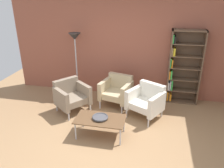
{
  "coord_description": "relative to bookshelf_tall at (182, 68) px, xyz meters",
  "views": [
    {
      "loc": [
        0.79,
        -3.41,
        2.81
      ],
      "look_at": [
        -0.09,
        0.84,
        0.95
      ],
      "focal_mm": 36.13,
      "sensor_mm": 36.0,
      "label": 1
    }
  ],
  "objects": [
    {
      "name": "floor_lamp_torchiere",
      "position": [
        -2.78,
        -0.14,
        0.52
      ],
      "size": [
        0.32,
        0.32,
        1.74
      ],
      "color": "silver",
      "rests_on": "ground_plane"
    },
    {
      "name": "coffee_table_low",
      "position": [
        -1.67,
        -1.93,
        -0.56
      ],
      "size": [
        1.0,
        0.56,
        0.4
      ],
      "color": "brown",
      "rests_on": "ground_plane"
    },
    {
      "name": "brick_back_panel",
      "position": [
        -1.44,
        0.21,
        0.52
      ],
      "size": [
        6.4,
        0.12,
        2.9
      ],
      "primitive_type": "cube",
      "color": "#9E5642",
      "rests_on": "ground_plane"
    },
    {
      "name": "ground_plane",
      "position": [
        -1.44,
        -2.25,
        -0.93
      ],
      "size": [
        8.32,
        8.32,
        0.0
      ],
      "primitive_type": "plane",
      "color": "#9E7751"
    },
    {
      "name": "bookshelf_tall",
      "position": [
        0.0,
        0.0,
        0.0
      ],
      "size": [
        0.8,
        0.3,
        1.9
      ],
      "color": "brown",
      "rests_on": "ground_plane"
    },
    {
      "name": "armchair_corner_red",
      "position": [
        -1.58,
        -0.57,
        -0.51
      ],
      "size": [
        0.85,
        0.81,
        0.78
      ],
      "rotation": [
        0.0,
        0.0,
        -0.26
      ],
      "color": "#C6B289",
      "rests_on": "ground_plane"
    },
    {
      "name": "armchair_by_bookshelf",
      "position": [
        -0.81,
        -0.97,
        -0.51
      ],
      "size": [
        0.93,
        0.91,
        0.78
      ],
      "rotation": [
        0.0,
        0.0,
        -0.51
      ],
      "color": "white",
      "rests_on": "ground_plane"
    },
    {
      "name": "decorative_bowl",
      "position": [
        -1.67,
        -1.93,
        -0.49
      ],
      "size": [
        0.32,
        0.32,
        0.05
      ],
      "color": "#4C4C51",
      "rests_on": "coffee_table_low"
    },
    {
      "name": "armchair_near_window",
      "position": [
        -2.61,
        -1.08,
        -0.51
      ],
      "size": [
        0.94,
        0.95,
        0.78
      ],
      "rotation": [
        0.0,
        0.0,
        0.91
      ],
      "color": "gray",
      "rests_on": "ground_plane"
    }
  ]
}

